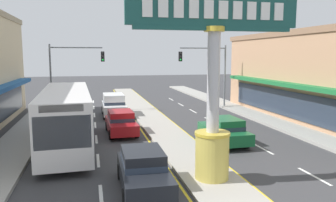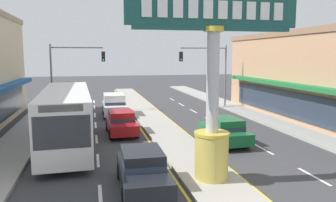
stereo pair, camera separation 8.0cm
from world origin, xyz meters
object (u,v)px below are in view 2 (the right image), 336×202
district_sign (213,92)px  bus_near_left_lane (66,114)px  traffic_light_right_side (209,65)px  suv_mid_left_lane (114,105)px  sedan_near_right_lane (224,130)px  sedan_far_right_lane (143,169)px  traffic_light_left_side (71,66)px  sedan_far_left_oncoming (121,122)px

district_sign → bus_near_left_lane: 9.53m
traffic_light_right_side → bus_near_left_lane: 17.26m
district_sign → suv_mid_left_lane: (-2.88, 16.26, -2.76)m
traffic_light_right_side → bus_near_left_lane: traffic_light_right_side is taller
sedan_near_right_lane → sedan_far_right_lane: 8.15m
traffic_light_left_side → sedan_far_right_lane: 19.78m
sedan_near_right_lane → sedan_far_left_oncoming: 6.90m
traffic_light_right_side → traffic_light_left_side: bearing=177.6°
traffic_light_left_side → sedan_far_right_lane: (3.59, -19.14, -3.46)m
suv_mid_left_lane → district_sign: bearing=-79.9°
district_sign → traffic_light_right_side: (6.47, 18.50, 0.50)m
district_sign → traffic_light_right_side: district_sign is taller
suv_mid_left_lane → sedan_far_left_oncoming: suv_mid_left_lane is taller
traffic_light_right_side → sedan_near_right_lane: traffic_light_right_side is taller
district_sign → sedan_near_right_lane: size_ratio=1.74×
suv_mid_left_lane → sedan_far_left_oncoming: 6.83m
district_sign → sedan_far_left_oncoming: size_ratio=1.74×
district_sign → sedan_far_right_lane: 4.13m
district_sign → traffic_light_left_side: size_ratio=1.22×
district_sign → sedan_far_right_lane: bearing=-177.8°
bus_near_left_lane → suv_mid_left_lane: (3.30, 9.25, -0.88)m
sedan_far_left_oncoming → sedan_near_right_lane: bearing=-33.3°
traffic_light_left_side → sedan_far_right_lane: size_ratio=1.43×
bus_near_left_lane → suv_mid_left_lane: 9.86m
traffic_light_right_side → suv_mid_left_lane: (-9.35, -2.24, -3.26)m
bus_near_left_lane → suv_mid_left_lane: size_ratio=2.45×
traffic_light_left_side → suv_mid_left_lane: size_ratio=1.35×
sedan_near_right_lane → bus_near_left_lane: (-9.07, 1.36, 1.08)m
sedan_near_right_lane → sedan_far_right_lane: bearing=-135.1°
traffic_light_right_side → suv_mid_left_lane: size_ratio=1.35×
sedan_far_right_lane → sedan_far_left_oncoming: (-0.00, 9.54, 0.00)m
district_sign → suv_mid_left_lane: district_sign is taller
sedan_far_right_lane → suv_mid_left_lane: (-0.00, 16.37, 0.20)m
traffic_light_left_side → suv_mid_left_lane: traffic_light_left_side is taller
district_sign → sedan_far_left_oncoming: bearing=107.0°
traffic_light_left_side → sedan_near_right_lane: 16.69m
sedan_far_right_lane → bus_near_left_lane: (-3.30, 7.12, 1.08)m
district_sign → traffic_light_right_side: 19.60m
district_sign → traffic_light_left_side: bearing=108.8°
district_sign → suv_mid_left_lane: 16.74m
sedan_near_right_lane → suv_mid_left_lane: suv_mid_left_lane is taller
district_sign → sedan_far_right_lane: size_ratio=1.75×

